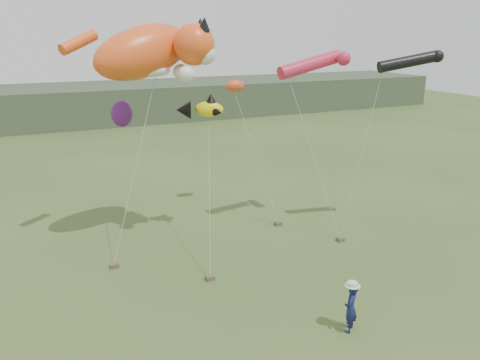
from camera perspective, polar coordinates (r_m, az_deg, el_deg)
name	(u,v)px	position (r m, az deg, el deg)	size (l,w,h in m)	color
ground	(281,333)	(16.64, 4.98, -18.04)	(120.00, 120.00, 0.00)	#385123
headland	(66,106)	(57.10, -20.50, 8.49)	(90.00, 13.00, 4.00)	#2D3D28
festival_attendant	(351,308)	(16.62, 13.35, -14.94)	(0.64, 0.42, 1.75)	#131B47
sandbag_anchors	(201,265)	(20.58, -4.77, -10.32)	(16.36, 5.84, 0.18)	brown
cat_kite	(155,51)	(21.29, -10.35, 15.22)	(6.38, 3.75, 3.22)	#EF531B
fish_kite	(200,109)	(22.06, -4.93, 8.63)	(2.36, 1.56, 1.15)	yellow
tube_kites	(352,62)	(23.45, 13.50, 13.77)	(7.16, 3.60, 1.36)	black
misc_kites	(164,103)	(23.63, -9.21, 9.23)	(7.38, 1.86, 1.84)	#D9471D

